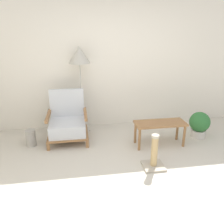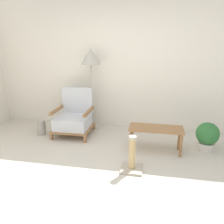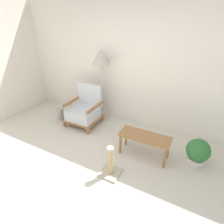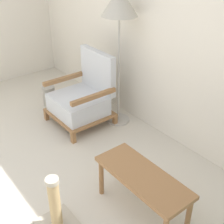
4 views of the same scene
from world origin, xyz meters
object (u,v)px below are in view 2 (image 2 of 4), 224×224
Objects in this scene: scratching_post at (132,159)px; coffee_table at (156,131)px; potted_plant at (207,136)px; floor_lamp at (91,60)px; vase at (41,127)px; armchair at (74,118)px.

coffee_table is at bearing 63.61° from scratching_post.
potted_plant is at bearing 35.38° from scratching_post.
floor_lamp is 1.65m from vase.
scratching_post is at bearing -144.62° from potted_plant.
floor_lamp is at bearing 163.63° from potted_plant.
armchair is 1.65m from coffee_table.
scratching_post is (0.99, -1.47, -1.25)m from floor_lamp.
floor_lamp is 1.89× the size of coffee_table.
armchair is 0.68m from vase.
coffee_table is (1.58, -0.45, 0.02)m from armchair.
potted_plant is (2.43, -0.27, -0.07)m from armchair.
armchair is 1.18m from floor_lamp.
potted_plant is at bearing -2.42° from vase.
potted_plant is at bearing -16.37° from floor_lamp.
floor_lamp reaches higher than coffee_table.
floor_lamp is 2.17m from scratching_post.
vase is at bearing 177.58° from potted_plant.
armchair is 3.06× the size of vase.
scratching_post is at bearing -41.27° from armchair.
scratching_post reaches higher than potted_plant.
vase is 3.08m from potted_plant.
scratching_post is at bearing -26.88° from vase.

